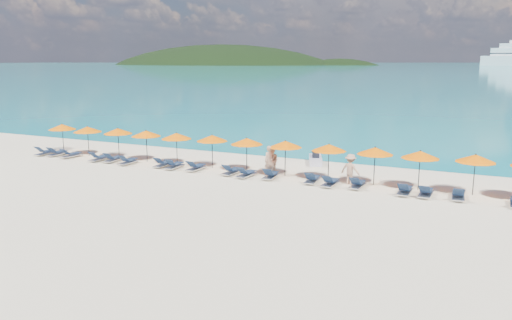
% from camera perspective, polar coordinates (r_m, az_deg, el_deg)
% --- Properties ---
extents(ground, '(1400.00, 1400.00, 0.00)m').
position_cam_1_polar(ground, '(27.84, -2.61, -3.54)').
color(ground, beige).
extents(sea, '(1600.00, 1300.00, 0.01)m').
position_cam_1_polar(sea, '(683.97, 24.27, 9.88)').
color(sea, '#1FA9B2').
rests_on(sea, ground).
extents(headland_main, '(374.00, 242.00, 126.50)m').
position_cam_1_polar(headland_main, '(646.20, -4.08, 7.44)').
color(headland_main, black).
rests_on(headland_main, ground).
extents(headland_small, '(162.00, 126.00, 85.50)m').
position_cam_1_polar(headland_small, '(607.47, 9.44, 7.34)').
color(headland_small, black).
rests_on(headland_small, ground).
extents(jetski, '(1.57, 2.39, 0.80)m').
position_cam_1_polar(jetski, '(35.03, 6.81, 0.07)').
color(jetski, silver).
rests_on(jetski, ground).
extents(beachgoer_a, '(0.83, 0.81, 1.92)m').
position_cam_1_polar(beachgoer_a, '(31.06, 1.59, -0.13)').
color(beachgoer_a, tan).
rests_on(beachgoer_a, ground).
extents(beachgoer_b, '(0.99, 0.81, 1.78)m').
position_cam_1_polar(beachgoer_b, '(31.37, 1.86, -0.15)').
color(beachgoer_b, tan).
rests_on(beachgoer_b, ground).
extents(beachgoer_c, '(1.26, 0.79, 1.81)m').
position_cam_1_polar(beachgoer_c, '(29.52, 10.73, -1.05)').
color(beachgoer_c, tan).
rests_on(beachgoer_c, ground).
extents(umbrella_0, '(2.10, 2.10, 2.28)m').
position_cam_1_polar(umbrella_0, '(41.70, -21.29, 3.55)').
color(umbrella_0, black).
rests_on(umbrella_0, ground).
extents(umbrella_1, '(2.10, 2.10, 2.28)m').
position_cam_1_polar(umbrella_1, '(39.56, -18.71, 3.34)').
color(umbrella_1, black).
rests_on(umbrella_1, ground).
extents(umbrella_2, '(2.10, 2.10, 2.28)m').
position_cam_1_polar(umbrella_2, '(37.98, -15.51, 3.21)').
color(umbrella_2, black).
rests_on(umbrella_2, ground).
extents(umbrella_3, '(2.10, 2.10, 2.28)m').
position_cam_1_polar(umbrella_3, '(36.25, -12.45, 2.98)').
color(umbrella_3, black).
rests_on(umbrella_3, ground).
extents(umbrella_4, '(2.10, 2.10, 2.28)m').
position_cam_1_polar(umbrella_4, '(34.64, -9.08, 2.72)').
color(umbrella_4, black).
rests_on(umbrella_4, ground).
extents(umbrella_5, '(2.10, 2.10, 2.28)m').
position_cam_1_polar(umbrella_5, '(33.41, -5.05, 2.50)').
color(umbrella_5, black).
rests_on(umbrella_5, ground).
extents(umbrella_6, '(2.10, 2.10, 2.28)m').
position_cam_1_polar(umbrella_6, '(32.00, -1.07, 2.14)').
color(umbrella_6, black).
rests_on(umbrella_6, ground).
extents(umbrella_7, '(2.10, 2.10, 2.28)m').
position_cam_1_polar(umbrella_7, '(30.99, 3.38, 1.82)').
color(umbrella_7, black).
rests_on(umbrella_7, ground).
extents(umbrella_8, '(2.10, 2.10, 2.28)m').
position_cam_1_polar(umbrella_8, '(30.06, 8.34, 1.41)').
color(umbrella_8, black).
rests_on(umbrella_8, ground).
extents(umbrella_9, '(2.10, 2.10, 2.28)m').
position_cam_1_polar(umbrella_9, '(29.47, 13.46, 1.02)').
color(umbrella_9, black).
rests_on(umbrella_9, ground).
extents(umbrella_10, '(2.10, 2.10, 2.28)m').
position_cam_1_polar(umbrella_10, '(28.99, 18.27, 0.58)').
color(umbrella_10, black).
rests_on(umbrella_10, ground).
extents(umbrella_11, '(2.10, 2.10, 2.28)m').
position_cam_1_polar(umbrella_11, '(28.97, 23.80, 0.17)').
color(umbrella_11, black).
rests_on(umbrella_11, ground).
extents(lounger_0, '(0.66, 1.71, 0.66)m').
position_cam_1_polar(lounger_0, '(41.31, -22.96, 0.85)').
color(lounger_0, silver).
rests_on(lounger_0, ground).
extents(lounger_1, '(0.69, 1.72, 0.66)m').
position_cam_1_polar(lounger_1, '(40.63, -21.78, 0.77)').
color(lounger_1, silver).
rests_on(lounger_1, ground).
extents(lounger_2, '(0.76, 1.74, 0.66)m').
position_cam_1_polar(lounger_2, '(39.53, -20.39, 0.60)').
color(lounger_2, silver).
rests_on(lounger_2, ground).
extents(lounger_3, '(0.66, 1.71, 0.66)m').
position_cam_1_polar(lounger_3, '(37.56, -17.48, 0.25)').
color(lounger_3, silver).
rests_on(lounger_3, ground).
extents(lounger_4, '(0.73, 1.74, 0.66)m').
position_cam_1_polar(lounger_4, '(36.92, -16.02, 0.15)').
color(lounger_4, silver).
rests_on(lounger_4, ground).
extents(lounger_5, '(0.71, 1.73, 0.66)m').
position_cam_1_polar(lounger_5, '(35.79, -14.43, -0.12)').
color(lounger_5, silver).
rests_on(lounger_5, ground).
extents(lounger_6, '(0.63, 1.70, 0.66)m').
position_cam_1_polar(lounger_6, '(34.44, -10.56, -0.40)').
color(lounger_6, silver).
rests_on(lounger_6, ground).
extents(lounger_7, '(0.68, 1.72, 0.66)m').
position_cam_1_polar(lounger_7, '(33.76, -9.32, -0.59)').
color(lounger_7, silver).
rests_on(lounger_7, ground).
extents(lounger_8, '(0.70, 1.73, 0.66)m').
position_cam_1_polar(lounger_8, '(32.99, -6.87, -0.80)').
color(lounger_8, silver).
rests_on(lounger_8, ground).
extents(lounger_9, '(0.75, 1.74, 0.66)m').
position_cam_1_polar(lounger_9, '(31.66, -2.80, -1.25)').
color(lounger_9, silver).
rests_on(lounger_9, ground).
extents(lounger_10, '(0.79, 1.75, 0.66)m').
position_cam_1_polar(lounger_10, '(30.92, -1.11, -1.55)').
color(lounger_10, silver).
rests_on(lounger_10, ground).
extents(lounger_11, '(0.73, 1.74, 0.66)m').
position_cam_1_polar(lounger_11, '(30.54, 1.69, -1.72)').
color(lounger_11, silver).
rests_on(lounger_11, ground).
extents(lounger_12, '(0.72, 1.73, 0.66)m').
position_cam_1_polar(lounger_12, '(29.69, 6.43, -2.17)').
color(lounger_12, silver).
rests_on(lounger_12, ground).
extents(lounger_13, '(0.73, 1.74, 0.66)m').
position_cam_1_polar(lounger_13, '(29.09, 8.48, -2.51)').
color(lounger_13, silver).
rests_on(lounger_13, ground).
extents(lounger_14, '(0.70, 1.73, 0.66)m').
position_cam_1_polar(lounger_14, '(28.91, 11.52, -2.71)').
color(lounger_14, silver).
rests_on(lounger_14, ground).
extents(lounger_15, '(0.66, 1.71, 0.66)m').
position_cam_1_polar(lounger_15, '(28.19, 16.63, -3.33)').
color(lounger_15, silver).
rests_on(lounger_15, ground).
extents(lounger_16, '(0.68, 1.72, 0.66)m').
position_cam_1_polar(lounger_16, '(28.10, 18.83, -3.51)').
color(lounger_16, silver).
rests_on(lounger_16, ground).
extents(lounger_17, '(0.72, 1.73, 0.66)m').
position_cam_1_polar(lounger_17, '(28.15, 22.12, -3.73)').
color(lounger_17, silver).
rests_on(lounger_17, ground).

